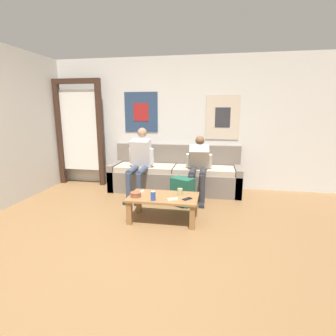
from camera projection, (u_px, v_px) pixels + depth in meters
name	position (u px, v px, depth m)	size (l,w,h in m)	color
ground_plane	(118.00, 257.00, 2.81)	(18.00, 18.00, 0.00)	brown
wall_back	(166.00, 124.00, 5.25)	(10.00, 0.07, 2.55)	silver
door_frame	(79.00, 127.00, 5.37)	(1.00, 0.10, 2.15)	#382319
couch	(175.00, 176.00, 5.08)	(2.48, 0.72, 0.87)	#70665B
coffee_table	(163.00, 201.00, 3.70)	(0.97, 0.56, 0.36)	olive
person_seated_adult	(140.00, 160.00, 4.73)	(0.47, 0.88, 1.22)	#384256
person_seated_teen	(198.00, 165.00, 4.60)	(0.47, 0.91, 1.09)	#2D2D33
backpack	(182.00, 192.00, 4.31)	(0.42, 0.37, 0.46)	#1E5642
ceramic_bowl	(136.00, 194.00, 3.65)	(0.16, 0.16, 0.07)	brown
pillar_candle	(180.00, 192.00, 3.70)	(0.07, 0.07, 0.11)	tan
drink_can_blue	(153.00, 196.00, 3.50)	(0.07, 0.07, 0.12)	#28479E
game_controller_near_left	(173.00, 199.00, 3.53)	(0.14, 0.10, 0.03)	white
game_controller_near_right	(141.00, 192.00, 3.82)	(0.07, 0.15, 0.03)	white
cell_phone	(187.00, 199.00, 3.56)	(0.14, 0.15, 0.01)	black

